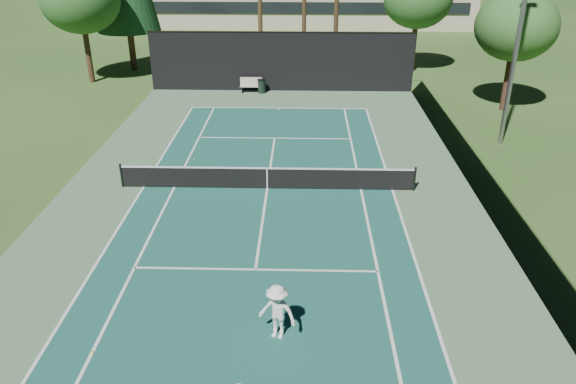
{
  "coord_description": "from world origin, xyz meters",
  "views": [
    {
      "loc": [
        1.56,
        -22.26,
        10.56
      ],
      "look_at": [
        1.0,
        -3.0,
        1.3
      ],
      "focal_mm": 35.0,
      "sensor_mm": 36.0,
      "label": 1
    }
  ],
  "objects_px": {
    "tennis_ball_c": "(327,173)",
    "tennis_ball_a": "(92,352)",
    "trash_bin": "(262,86)",
    "park_bench": "(251,84)",
    "player": "(277,312)",
    "tennis_net": "(267,177)",
    "tennis_ball_d": "(194,159)",
    "tennis_ball_b": "(216,170)"
  },
  "relations": [
    {
      "from": "tennis_ball_c",
      "to": "tennis_ball_d",
      "type": "bearing_deg",
      "value": 166.76
    },
    {
      "from": "player",
      "to": "tennis_ball_a",
      "type": "bearing_deg",
      "value": -149.76
    },
    {
      "from": "tennis_net",
      "to": "player",
      "type": "height_order",
      "value": "player"
    },
    {
      "from": "tennis_net",
      "to": "tennis_ball_c",
      "type": "height_order",
      "value": "tennis_net"
    },
    {
      "from": "park_bench",
      "to": "tennis_ball_d",
      "type": "bearing_deg",
      "value": -98.14
    },
    {
      "from": "tennis_ball_d",
      "to": "trash_bin",
      "type": "relative_size",
      "value": 0.07
    },
    {
      "from": "tennis_ball_c",
      "to": "tennis_net",
      "type": "bearing_deg",
      "value": -147.69
    },
    {
      "from": "tennis_ball_a",
      "to": "park_bench",
      "type": "xyz_separation_m",
      "value": [
        2.04,
        26.12,
        0.51
      ]
    },
    {
      "from": "tennis_ball_c",
      "to": "park_bench",
      "type": "height_order",
      "value": "park_bench"
    },
    {
      "from": "tennis_ball_a",
      "to": "park_bench",
      "type": "bearing_deg",
      "value": 85.54
    },
    {
      "from": "tennis_ball_d",
      "to": "player",
      "type": "bearing_deg",
      "value": -69.94
    },
    {
      "from": "tennis_net",
      "to": "tennis_ball_a",
      "type": "bearing_deg",
      "value": -111.24
    },
    {
      "from": "tennis_ball_a",
      "to": "tennis_ball_b",
      "type": "xyz_separation_m",
      "value": [
        1.59,
        12.49,
        0.0
      ]
    },
    {
      "from": "tennis_net",
      "to": "player",
      "type": "xyz_separation_m",
      "value": [
        0.9,
        -9.74,
        0.3
      ]
    },
    {
      "from": "tennis_ball_b",
      "to": "trash_bin",
      "type": "relative_size",
      "value": 0.08
    },
    {
      "from": "tennis_net",
      "to": "tennis_ball_b",
      "type": "relative_size",
      "value": 172.75
    },
    {
      "from": "player",
      "to": "tennis_ball_d",
      "type": "relative_size",
      "value": 25.38
    },
    {
      "from": "tennis_ball_c",
      "to": "tennis_ball_a",
      "type": "bearing_deg",
      "value": -118.93
    },
    {
      "from": "tennis_net",
      "to": "park_bench",
      "type": "height_order",
      "value": "tennis_net"
    },
    {
      "from": "park_bench",
      "to": "player",
      "type": "bearing_deg",
      "value": -83.31
    },
    {
      "from": "tennis_ball_a",
      "to": "player",
      "type": "bearing_deg",
      "value": 9.44
    },
    {
      "from": "tennis_net",
      "to": "tennis_ball_a",
      "type": "xyz_separation_m",
      "value": [
        -4.11,
        -10.57,
        -0.52
      ]
    },
    {
      "from": "tennis_ball_b",
      "to": "tennis_ball_c",
      "type": "relative_size",
      "value": 1.26
    },
    {
      "from": "tennis_net",
      "to": "trash_bin",
      "type": "xyz_separation_m",
      "value": [
        -1.34,
        15.39,
        -0.08
      ]
    },
    {
      "from": "tennis_ball_b",
      "to": "park_bench",
      "type": "relative_size",
      "value": 0.05
    },
    {
      "from": "player",
      "to": "tennis_ball_c",
      "type": "xyz_separation_m",
      "value": [
        1.77,
        11.43,
        -0.82
      ]
    },
    {
      "from": "trash_bin",
      "to": "tennis_ball_b",
      "type": "bearing_deg",
      "value": -95.02
    },
    {
      "from": "tennis_net",
      "to": "tennis_ball_a",
      "type": "relative_size",
      "value": 175.29
    },
    {
      "from": "tennis_ball_b",
      "to": "park_bench",
      "type": "distance_m",
      "value": 13.65
    },
    {
      "from": "trash_bin",
      "to": "park_bench",
      "type": "bearing_deg",
      "value": 168.3
    },
    {
      "from": "tennis_net",
      "to": "tennis_ball_c",
      "type": "bearing_deg",
      "value": 32.31
    },
    {
      "from": "tennis_ball_c",
      "to": "tennis_ball_d",
      "type": "relative_size",
      "value": 0.88
    },
    {
      "from": "tennis_ball_b",
      "to": "trash_bin",
      "type": "xyz_separation_m",
      "value": [
        1.18,
        13.48,
        0.44
      ]
    },
    {
      "from": "tennis_ball_a",
      "to": "tennis_ball_c",
      "type": "relative_size",
      "value": 1.24
    },
    {
      "from": "tennis_net",
      "to": "tennis_ball_b",
      "type": "height_order",
      "value": "tennis_net"
    },
    {
      "from": "tennis_ball_c",
      "to": "park_bench",
      "type": "xyz_separation_m",
      "value": [
        -4.74,
        13.86,
        0.52
      ]
    },
    {
      "from": "player",
      "to": "park_bench",
      "type": "relative_size",
      "value": 1.14
    },
    {
      "from": "tennis_net",
      "to": "tennis_ball_c",
      "type": "distance_m",
      "value": 3.2
    },
    {
      "from": "tennis_net",
      "to": "tennis_ball_b",
      "type": "distance_m",
      "value": 3.21
    },
    {
      "from": "tennis_ball_a",
      "to": "tennis_net",
      "type": "bearing_deg",
      "value": 68.76
    },
    {
      "from": "tennis_ball_d",
      "to": "trash_bin",
      "type": "height_order",
      "value": "trash_bin"
    },
    {
      "from": "tennis_ball_d",
      "to": "tennis_ball_b",
      "type": "bearing_deg",
      "value": -44.77
    }
  ]
}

